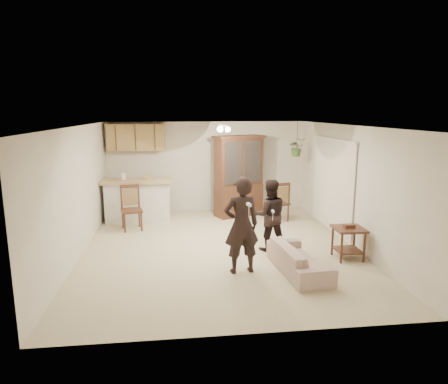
{
  "coord_description": "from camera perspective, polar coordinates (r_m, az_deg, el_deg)",
  "views": [
    {
      "loc": [
        -0.84,
        -7.79,
        2.78
      ],
      "look_at": [
        0.14,
        0.4,
        1.11
      ],
      "focal_mm": 32.0,
      "sensor_mm": 36.0,
      "label": 1
    }
  ],
  "objects": [
    {
      "name": "chair_hutch_left",
      "position": [
        11.09,
        0.24,
        -1.66
      ],
      "size": [
        0.57,
        0.57,
        0.92
      ],
      "rotation": [
        0.0,
        0.0,
        -0.97
      ],
      "color": "#321E12",
      "rests_on": "floor"
    },
    {
      "name": "chair_bar",
      "position": [
        9.75,
        -13.01,
        -3.57
      ],
      "size": [
        0.56,
        0.56,
        1.06
      ],
      "rotation": [
        0.0,
        0.0,
        0.22
      ],
      "color": "#321E12",
      "rests_on": "floor"
    },
    {
      "name": "controller_adult",
      "position": [
        6.42,
        3.59,
        -1.82
      ],
      "size": [
        0.06,
        0.15,
        0.05
      ],
      "primitive_type": "cube",
      "rotation": [
        0.0,
        0.0,
        3.27
      ],
      "color": "white",
      "rests_on": "adult"
    },
    {
      "name": "ceiling",
      "position": [
        7.84,
        -0.65,
        9.42
      ],
      "size": [
        5.5,
        6.5,
        0.02
      ],
      "primitive_type": "cube",
      "color": "white",
      "rests_on": "wall_back"
    },
    {
      "name": "china_hutch",
      "position": [
        10.68,
        2.12,
        2.21
      ],
      "size": [
        1.46,
        1.0,
        2.15
      ],
      "rotation": [
        0.0,
        0.0,
        0.38
      ],
      "color": "#321E12",
      "rests_on": "floor"
    },
    {
      "name": "bar_top",
      "position": [
        10.34,
        -12.3,
        1.57
      ],
      "size": [
        1.75,
        0.7,
        0.08
      ],
      "primitive_type": "cube",
      "color": "#9D8B5E",
      "rests_on": "breakfast_bar"
    },
    {
      "name": "child",
      "position": [
        8.1,
        6.51,
        -3.67
      ],
      "size": [
        0.68,
        0.54,
        1.35
      ],
      "primitive_type": "imported",
      "rotation": [
        0.0,
        0.0,
        3.09
      ],
      "color": "black",
      "rests_on": "floor"
    },
    {
      "name": "upper_cabinets",
      "position": [
        10.93,
        -12.45,
        7.64
      ],
      "size": [
        1.5,
        0.34,
        0.7
      ],
      "primitive_type": "cube",
      "color": "olive",
      "rests_on": "wall_back"
    },
    {
      "name": "controller_child",
      "position": [
        7.72,
        7.0,
        -2.75
      ],
      "size": [
        0.05,
        0.13,
        0.04
      ],
      "primitive_type": "cube",
      "rotation": [
        0.0,
        0.0,
        3.09
      ],
      "color": "white",
      "rests_on": "child"
    },
    {
      "name": "wall_left",
      "position": [
        8.17,
        -20.19,
        -0.04
      ],
      "size": [
        0.02,
        6.5,
        2.5
      ],
      "primitive_type": "cube",
      "color": "beige",
      "rests_on": "ground"
    },
    {
      "name": "wall_right",
      "position": [
        8.71,
        17.66,
        0.81
      ],
      "size": [
        0.02,
        6.5,
        2.5
      ],
      "primitive_type": "cube",
      "color": "beige",
      "rests_on": "ground"
    },
    {
      "name": "wall_front",
      "position": [
        4.87,
        3.52,
        -6.9
      ],
      "size": [
        5.5,
        0.02,
        2.5
      ],
      "primitive_type": "cube",
      "color": "beige",
      "rests_on": "ground"
    },
    {
      "name": "hanging_plant",
      "position": [
        10.7,
        10.36,
        6.3
      ],
      "size": [
        0.43,
        0.37,
        0.48
      ],
      "primitive_type": "imported",
      "color": "#265120",
      "rests_on": "ceiling"
    },
    {
      "name": "plant_cord",
      "position": [
        10.68,
        10.42,
        8.04
      ],
      "size": [
        0.01,
        0.01,
        0.65
      ],
      "primitive_type": "cylinder",
      "color": "#28241E",
      "rests_on": "ceiling"
    },
    {
      "name": "sofa",
      "position": [
        7.17,
        10.67,
        -8.41
      ],
      "size": [
        0.9,
        1.93,
        0.73
      ],
      "primitive_type": "imported",
      "rotation": [
        0.0,
        0.0,
        1.66
      ],
      "color": "beige",
      "rests_on": "floor"
    },
    {
      "name": "wall_back",
      "position": [
        11.18,
        -2.42,
        3.6
      ],
      "size": [
        5.5,
        0.02,
        2.5
      ],
      "primitive_type": "cube",
      "color": "beige",
      "rests_on": "ground"
    },
    {
      "name": "side_table",
      "position": [
        8.04,
        17.31,
        -6.91
      ],
      "size": [
        0.56,
        0.56,
        0.68
      ],
      "rotation": [
        0.0,
        0.0,
        -0.0
      ],
      "color": "#321E12",
      "rests_on": "floor"
    },
    {
      "name": "vertical_blinds",
      "position": [
        9.54,
        15.18,
        0.92
      ],
      "size": [
        0.06,
        2.3,
        2.1
      ],
      "primitive_type": null,
      "color": "beige",
      "rests_on": "wall_right"
    },
    {
      "name": "floor",
      "position": [
        8.32,
        -0.61,
        -8.06
      ],
      "size": [
        6.5,
        6.5,
        0.0
      ],
      "primitive_type": "plane",
      "color": "#B9AC8B",
      "rests_on": "ground"
    },
    {
      "name": "ceiling_fixture",
      "position": [
        9.06,
        -0.2,
        9.07
      ],
      "size": [
        0.36,
        0.36,
        0.2
      ],
      "primitive_type": null,
      "color": "#FFE9BF",
      "rests_on": "ceiling"
    },
    {
      "name": "chair_hutch_right",
      "position": [
        10.4,
        7.74,
        -2.51
      ],
      "size": [
        0.56,
        0.56,
        1.02
      ],
      "rotation": [
        0.0,
        0.0,
        3.42
      ],
      "color": "#321E12",
      "rests_on": "floor"
    },
    {
      "name": "adult",
      "position": [
        6.89,
        2.52,
        -4.39
      ],
      "size": [
        0.71,
        0.52,
        1.8
      ],
      "primitive_type": "imported",
      "rotation": [
        0.0,
        0.0,
        3.27
      ],
      "color": "black",
      "rests_on": "floor"
    },
    {
      "name": "breakfast_bar",
      "position": [
        10.44,
        -12.18,
        -1.4
      ],
      "size": [
        1.6,
        0.55,
        1.0
      ],
      "primitive_type": "cube",
      "color": "silver",
      "rests_on": "floor"
    }
  ]
}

